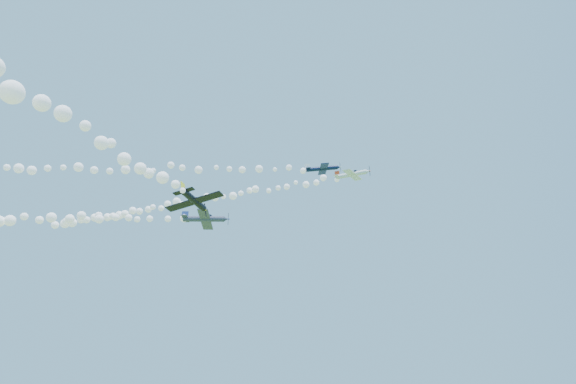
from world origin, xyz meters
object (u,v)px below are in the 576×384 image
(plane_navy, at_px, (323,168))
(plane_grey, at_px, (205,219))
(plane_white, at_px, (352,174))
(plane_black, at_px, (194,201))

(plane_navy, distance_m, plane_grey, 21.17)
(plane_white, bearing_deg, plane_navy, -99.51)
(plane_navy, relative_size, plane_black, 0.84)
(plane_grey, bearing_deg, plane_white, 16.07)
(plane_navy, height_order, plane_black, plane_navy)
(plane_white, bearing_deg, plane_grey, -135.61)
(plane_black, bearing_deg, plane_navy, -35.61)
(plane_white, xyz_separation_m, plane_black, (-15.41, -29.98, -12.46))
(plane_navy, xyz_separation_m, plane_black, (-12.40, -19.98, -10.31))
(plane_white, distance_m, plane_navy, 10.66)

